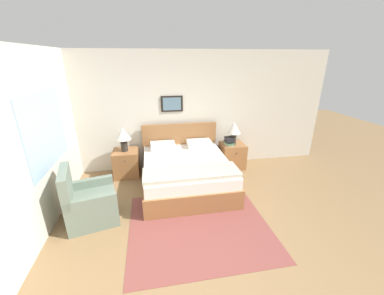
{
  "coord_description": "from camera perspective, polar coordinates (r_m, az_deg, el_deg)",
  "views": [
    {
      "loc": [
        -0.67,
        -2.21,
        2.43
      ],
      "look_at": [
        0.02,
        1.6,
        0.94
      ],
      "focal_mm": 22.0,
      "sensor_mm": 36.0,
      "label": 1
    }
  ],
  "objects": [
    {
      "name": "book_slim_near_top",
      "position": [
        5.36,
        8.98,
        1.84
      ],
      "size": [
        0.17,
        0.26,
        0.04
      ],
      "rotation": [
        0.0,
        0.0,
        -0.05
      ],
      "color": "#232328",
      "rests_on": "book_novel_upper"
    },
    {
      "name": "armchair",
      "position": [
        4.1,
        -23.74,
        -12.3
      ],
      "size": [
        0.86,
        0.84,
        0.93
      ],
      "rotation": [
        0.0,
        0.0,
        -1.34
      ],
      "color": "slate",
      "rests_on": "ground_plane"
    },
    {
      "name": "nightstand_near_window",
      "position": [
        5.31,
        -15.59,
        -3.65
      ],
      "size": [
        0.52,
        0.54,
        0.58
      ],
      "color": "#936038",
      "rests_on": "ground_plane"
    },
    {
      "name": "book_novel_upper",
      "position": [
        5.37,
        8.96,
        1.46
      ],
      "size": [
        0.19,
        0.23,
        0.03
      ],
      "rotation": [
        0.0,
        0.0,
        0.13
      ],
      "color": "#232328",
      "rests_on": "book_hardcover_middle"
    },
    {
      "name": "area_rug_main",
      "position": [
        3.84,
        1.68,
        -18.29
      ],
      "size": [
        2.12,
        1.91,
        0.01
      ],
      "color": "brown",
      "rests_on": "ground_plane"
    },
    {
      "name": "book_thick_bottom",
      "position": [
        5.4,
        8.92,
        0.75
      ],
      "size": [
        0.21,
        0.29,
        0.02
      ],
      "rotation": [
        0.0,
        0.0,
        -0.13
      ],
      "color": "beige",
      "rests_on": "nightstand_by_door"
    },
    {
      "name": "table_lamp_by_door",
      "position": [
        5.37,
        10.08,
        4.33
      ],
      "size": [
        0.31,
        0.31,
        0.51
      ],
      "color": "#2D2823",
      "rests_on": "nightstand_by_door"
    },
    {
      "name": "table_lamp_near_window",
      "position": [
        5.08,
        -16.35,
        2.83
      ],
      "size": [
        0.31,
        0.31,
        0.51
      ],
      "color": "#2D2823",
      "rests_on": "nightstand_near_window"
    },
    {
      "name": "book_hardcover_middle",
      "position": [
        5.39,
        8.94,
        1.08
      ],
      "size": [
        0.19,
        0.29,
        0.04
      ],
      "rotation": [
        0.0,
        0.0,
        0.09
      ],
      "color": "#4C7551",
      "rests_on": "book_thick_bottom"
    },
    {
      "name": "ground_plane",
      "position": [
        3.36,
        5.04,
        -25.53
      ],
      "size": [
        16.0,
        16.0,
        0.0
      ],
      "primitive_type": "plane",
      "color": "olive"
    },
    {
      "name": "book_paperback_top",
      "position": [
        5.35,
        9.0,
        2.24
      ],
      "size": [
        0.17,
        0.22,
        0.04
      ],
      "rotation": [
        0.0,
        0.0,
        0.03
      ],
      "color": "#232328",
      "rests_on": "book_slim_near_top"
    },
    {
      "name": "bed",
      "position": [
        4.69,
        -1.43,
        -5.92
      ],
      "size": [
        1.68,
        1.92,
        1.05
      ],
      "color": "#936038",
      "rests_on": "ground_plane"
    },
    {
      "name": "nightstand_by_door",
      "position": [
        5.59,
        9.72,
        -1.88
      ],
      "size": [
        0.52,
        0.54,
        0.58
      ],
      "color": "#936038",
      "rests_on": "ground_plane"
    },
    {
      "name": "wall_back",
      "position": [
        5.33,
        -2.85,
        8.7
      ],
      "size": [
        6.89,
        0.09,
        2.6
      ],
      "color": "beige",
      "rests_on": "ground_plane"
    },
    {
      "name": "wall_left",
      "position": [
        4.16,
        -32.41,
        1.91
      ],
      "size": [
        0.08,
        5.32,
        2.6
      ],
      "color": "beige",
      "rests_on": "ground_plane"
    }
  ]
}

